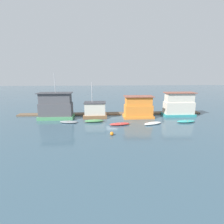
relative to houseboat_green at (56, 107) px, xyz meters
name	(u,v)px	position (x,y,z in m)	size (l,w,h in m)	color
ground_plane	(112,117)	(11.74, 0.42, -2.58)	(200.00, 200.00, 0.00)	#385160
dock_walkway	(111,114)	(11.74, 3.38, -2.43)	(42.40, 2.08, 0.30)	brown
houseboat_green	(56,107)	(0.00, 0.00, 0.00)	(7.19, 3.43, 9.47)	#4C9360
houseboat_brown	(95,110)	(8.13, 0.78, -1.01)	(5.04, 3.88, 7.58)	brown
houseboat_orange	(138,108)	(17.45, -0.10, -0.39)	(6.42, 3.48, 4.69)	orange
houseboat_teal	(179,105)	(26.84, 0.89, -0.12)	(6.98, 3.26, 5.30)	teal
dinghy_grey	(69,122)	(3.12, -3.47, -2.38)	(3.68, 1.85, 0.39)	gray
dinghy_green	(94,121)	(8.03, -3.26, -2.31)	(3.78, 1.44, 0.53)	#47844C
dinghy_red	(120,124)	(12.86, -5.55, -2.36)	(3.92, 1.73, 0.43)	red
dinghy_white	(153,123)	(19.14, -5.50, -2.36)	(3.87, 2.39, 0.43)	white
dinghy_teal	(186,121)	(26.02, -4.58, -2.35)	(3.81, 1.71, 0.46)	teal
mooring_post_near_left	(95,111)	(8.14, 2.09, -1.58)	(0.27, 0.27, 2.00)	brown
mooring_post_far_left	(171,111)	(25.66, 2.09, -1.66)	(0.32, 0.32, 1.83)	brown
mooring_post_centre	(175,112)	(26.56, 2.09, -1.87)	(0.31, 0.31, 1.41)	brown
buoy_orange	(112,134)	(11.06, -10.92, -2.29)	(0.57, 0.57, 0.57)	orange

